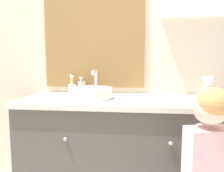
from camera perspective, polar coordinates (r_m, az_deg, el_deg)
wall_back at (r=1.91m, az=3.47°, el=12.74°), size 3.20×0.18×2.50m
vanity_counter at (r=1.73m, az=2.04°, el=-16.29°), size 1.48×0.57×0.79m
sink_basin at (r=1.64m, az=-5.19°, el=-1.66°), size 0.30×0.36×0.21m
toothbrush_holder at (r=1.90m, az=-10.34°, el=-0.57°), size 0.07×0.07×0.17m
soap_dispenser at (r=1.85m, az=-7.93°, el=-0.40°), size 0.06×0.06×0.14m
child_figure at (r=1.25m, az=23.71°, el=-18.24°), size 0.24×0.48×0.95m
teddy_bear at (r=1.73m, az=23.75°, el=-0.55°), size 0.09×0.08×0.17m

